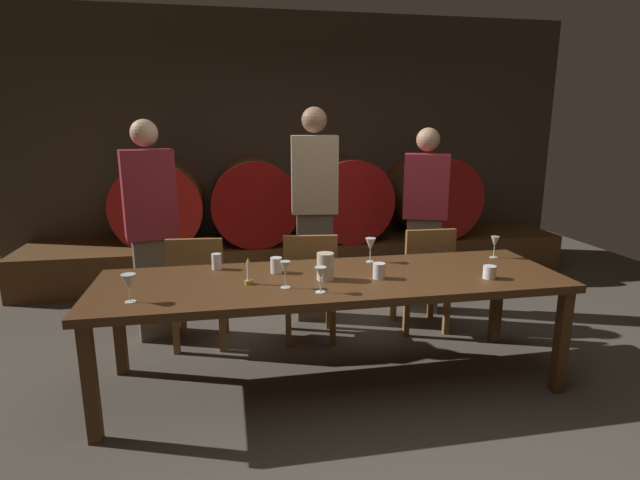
# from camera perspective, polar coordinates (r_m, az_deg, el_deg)

# --- Properties ---
(ground_plane) EXTENTS (8.47, 8.47, 0.00)m
(ground_plane) POSITION_cam_1_polar(r_m,az_deg,el_deg) (3.36, 5.01, -16.90)
(ground_plane) COLOR #4C443A
(back_wall) EXTENTS (6.52, 0.24, 2.89)m
(back_wall) POSITION_cam_1_polar(r_m,az_deg,el_deg) (5.99, -2.98, 10.89)
(back_wall) COLOR #473A2D
(back_wall) RESTS_ON ground
(barrel_shelf) EXTENTS (5.86, 0.90, 0.43)m
(barrel_shelf) POSITION_cam_1_polar(r_m,az_deg,el_deg) (5.63, -2.07, -1.93)
(barrel_shelf) COLOR brown
(barrel_shelf) RESTS_ON ground
(wine_barrel_far_left) EXTENTS (0.90, 0.83, 0.90)m
(wine_barrel_far_left) POSITION_cam_1_polar(r_m,az_deg,el_deg) (5.48, -17.76, 4.02)
(wine_barrel_far_left) COLOR brown
(wine_barrel_far_left) RESTS_ON barrel_shelf
(wine_barrel_center_left) EXTENTS (0.90, 0.83, 0.90)m
(wine_barrel_center_left) POSITION_cam_1_polar(r_m,az_deg,el_deg) (5.44, -7.57, 4.49)
(wine_barrel_center_left) COLOR brown
(wine_barrel_center_left) RESTS_ON barrel_shelf
(wine_barrel_center_right) EXTENTS (0.90, 0.83, 0.90)m
(wine_barrel_center_right) POSITION_cam_1_polar(r_m,az_deg,el_deg) (5.59, 2.84, 4.81)
(wine_barrel_center_right) COLOR #513319
(wine_barrel_center_right) RESTS_ON barrel_shelf
(wine_barrel_far_right) EXTENTS (0.90, 0.83, 0.90)m
(wine_barrel_far_right) POSITION_cam_1_polar(r_m,az_deg,el_deg) (5.91, 12.52, 4.97)
(wine_barrel_far_right) COLOR brown
(wine_barrel_far_right) RESTS_ON barrel_shelf
(dining_table) EXTENTS (2.95, 0.90, 0.73)m
(dining_table) POSITION_cam_1_polar(r_m,az_deg,el_deg) (3.20, 1.46, -5.27)
(dining_table) COLOR #4C2D16
(dining_table) RESTS_ON ground
(chair_left) EXTENTS (0.43, 0.43, 0.88)m
(chair_left) POSITION_cam_1_polar(r_m,az_deg,el_deg) (3.87, -13.70, -5.16)
(chair_left) COLOR brown
(chair_left) RESTS_ON ground
(chair_center) EXTENTS (0.44, 0.44, 0.88)m
(chair_center) POSITION_cam_1_polar(r_m,az_deg,el_deg) (3.87, -1.17, -4.80)
(chair_center) COLOR brown
(chair_center) RESTS_ON ground
(chair_right) EXTENTS (0.41, 0.41, 0.88)m
(chair_right) POSITION_cam_1_polar(r_m,az_deg,el_deg) (4.15, 11.79, -3.82)
(chair_right) COLOR brown
(chair_right) RESTS_ON ground
(guest_left) EXTENTS (0.43, 0.33, 1.71)m
(guest_left) POSITION_cam_1_polar(r_m,az_deg,el_deg) (4.08, -18.67, 1.13)
(guest_left) COLOR brown
(guest_left) RESTS_ON ground
(guest_center) EXTENTS (0.40, 0.28, 1.81)m
(guest_center) POSITION_cam_1_polar(r_m,az_deg,el_deg) (4.24, -0.64, 3.04)
(guest_center) COLOR brown
(guest_center) RESTS_ON ground
(guest_right) EXTENTS (0.44, 0.36, 1.65)m
(guest_right) POSITION_cam_1_polar(r_m,az_deg,el_deg) (4.53, 11.82, 2.23)
(guest_right) COLOR brown
(guest_right) RESTS_ON ground
(candle_center) EXTENTS (0.05, 0.05, 0.17)m
(candle_center) POSITION_cam_1_polar(r_m,az_deg,el_deg) (3.06, -8.16, -4.22)
(candle_center) COLOR olive
(candle_center) RESTS_ON dining_table
(pitcher) EXTENTS (0.11, 0.11, 0.17)m
(pitcher) POSITION_cam_1_polar(r_m,az_deg,el_deg) (3.11, 0.61, -3.04)
(pitcher) COLOR beige
(pitcher) RESTS_ON dining_table
(wine_glass_far_left) EXTENTS (0.08, 0.08, 0.16)m
(wine_glass_far_left) POSITION_cam_1_polar(r_m,az_deg,el_deg) (2.90, -20.99, -4.53)
(wine_glass_far_left) COLOR silver
(wine_glass_far_left) RESTS_ON dining_table
(wine_glass_left) EXTENTS (0.06, 0.06, 0.16)m
(wine_glass_left) POSITION_cam_1_polar(r_m,az_deg,el_deg) (2.95, -3.97, -3.24)
(wine_glass_left) COLOR silver
(wine_glass_left) RESTS_ON dining_table
(wine_glass_center) EXTENTS (0.07, 0.07, 0.15)m
(wine_glass_center) POSITION_cam_1_polar(r_m,az_deg,el_deg) (2.87, 0.06, -3.85)
(wine_glass_center) COLOR silver
(wine_glass_center) RESTS_ON dining_table
(wine_glass_right) EXTENTS (0.07, 0.07, 0.17)m
(wine_glass_right) POSITION_cam_1_polar(r_m,az_deg,el_deg) (3.51, 5.79, -0.57)
(wine_glass_right) COLOR white
(wine_glass_right) RESTS_ON dining_table
(wine_glass_far_right) EXTENTS (0.06, 0.06, 0.16)m
(wine_glass_far_right) POSITION_cam_1_polar(r_m,az_deg,el_deg) (3.83, 19.33, -0.28)
(wine_glass_far_right) COLOR silver
(wine_glass_far_right) RESTS_ON dining_table
(cup_far_left) EXTENTS (0.07, 0.07, 0.11)m
(cup_far_left) POSITION_cam_1_polar(r_m,az_deg,el_deg) (3.41, -11.72, -2.42)
(cup_far_left) COLOR white
(cup_far_left) RESTS_ON dining_table
(cup_center_left) EXTENTS (0.08, 0.08, 0.10)m
(cup_center_left) POSITION_cam_1_polar(r_m,az_deg,el_deg) (3.27, -5.01, -2.88)
(cup_center_left) COLOR white
(cup_center_left) RESTS_ON dining_table
(cup_center_right) EXTENTS (0.08, 0.08, 0.10)m
(cup_center_right) POSITION_cam_1_polar(r_m,az_deg,el_deg) (3.16, 6.76, -3.52)
(cup_center_right) COLOR white
(cup_center_right) RESTS_ON dining_table
(cup_far_right) EXTENTS (0.08, 0.08, 0.08)m
(cup_far_right) POSITION_cam_1_polar(r_m,az_deg,el_deg) (3.32, 18.79, -3.50)
(cup_far_right) COLOR white
(cup_far_right) RESTS_ON dining_table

